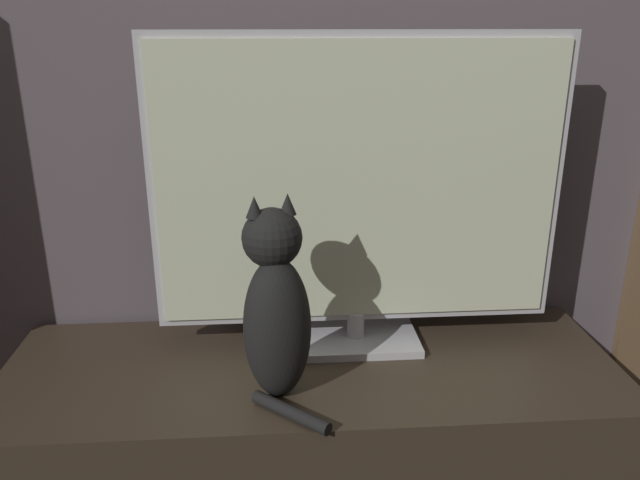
{
  "coord_description": "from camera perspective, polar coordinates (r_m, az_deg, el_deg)",
  "views": [
    {
      "loc": [
        -0.08,
        -0.41,
        1.27
      ],
      "look_at": [
        0.02,
        0.91,
        0.81
      ],
      "focal_mm": 35.0,
      "sensor_mm": 36.0,
      "label": 1
    }
  ],
  "objects": [
    {
      "name": "tv_stand",
      "position": [
        1.68,
        -0.75,
        -18.41
      ],
      "size": [
        1.49,
        0.53,
        0.48
      ],
      "color": "#33281E",
      "rests_on": "ground_plane"
    },
    {
      "name": "tv",
      "position": [
        1.49,
        3.53,
        4.23
      ],
      "size": [
        0.99,
        0.19,
        0.77
      ],
      "color": "#B7B7BC",
      "rests_on": "tv_stand"
    },
    {
      "name": "cat",
      "position": [
        1.34,
        -4.05,
        -6.27
      ],
      "size": [
        0.19,
        0.27,
        0.45
      ],
      "rotation": [
        0.0,
        0.0,
        0.25
      ],
      "color": "black",
      "rests_on": "tv_stand"
    },
    {
      "name": "wall_back",
      "position": [
        1.63,
        -1.64,
        20.48
      ],
      "size": [
        4.8,
        0.05,
        2.6
      ],
      "color": "#564C51",
      "rests_on": "ground_plane"
    }
  ]
}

